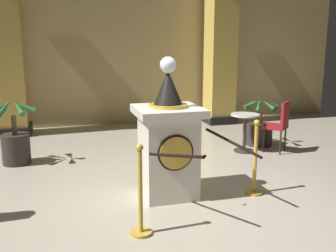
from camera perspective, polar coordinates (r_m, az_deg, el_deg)
name	(u,v)px	position (r m, az deg, el deg)	size (l,w,h in m)	color
ground_plane	(178,197)	(5.24, 1.55, -10.38)	(11.99, 11.99, 0.00)	#B2A893
back_wall	(117,44)	(9.83, -7.48, 11.90)	(11.99, 0.16, 3.99)	tan
pedestal_clock	(168,143)	(5.07, 0.01, -2.50)	(0.84, 0.84, 1.84)	silver
stanchion_near	(140,204)	(4.16, -4.09, -11.36)	(0.24, 0.24, 1.00)	gold
stanchion_far	(255,168)	(5.35, 12.69, -6.11)	(0.24, 0.24, 1.03)	gold
velvet_rope	(205,149)	(4.57, 5.52, -3.36)	(1.25, 1.23, 0.22)	black
column_left	(6,49)	(9.19, -22.79, 10.50)	(0.83, 0.83, 3.83)	black
column_right	(221,48)	(9.95, 7.76, 11.35)	(0.78, 0.78, 3.83)	black
potted_palm_left	(15,142)	(7.00, -21.60, -2.18)	(0.76, 0.67, 1.14)	#2D2823
potted_palm_right	(259,129)	(7.96, 13.33, -0.50)	(0.75, 0.70, 1.00)	#2D2823
cafe_table	(245,128)	(7.37, 11.26, -0.27)	(0.54, 0.54, 0.72)	#332D28
cafe_chair_red	(279,122)	(7.47, 16.13, 0.55)	(0.57, 0.57, 0.96)	black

